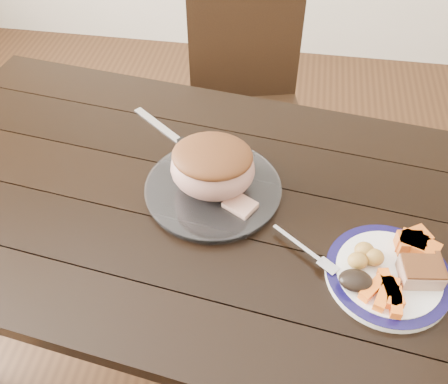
# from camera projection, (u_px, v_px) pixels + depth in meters

# --- Properties ---
(ground) EXTENTS (4.00, 4.00, 0.00)m
(ground) POSITION_uv_depth(u_px,v_px,m) (203.00, 340.00, 1.78)
(ground) COLOR #472B16
(ground) RESTS_ON ground
(dining_table) EXTENTS (1.70, 1.10, 0.75)m
(dining_table) POSITION_uv_depth(u_px,v_px,m) (195.00, 221.00, 1.31)
(dining_table) COLOR black
(dining_table) RESTS_ON ground
(chair_far) EXTENTS (0.51, 0.52, 0.93)m
(chair_far) POSITION_uv_depth(u_px,v_px,m) (247.00, 99.00, 1.90)
(chair_far) COLOR black
(chair_far) RESTS_ON ground
(dinner_plate) EXTENTS (0.27, 0.27, 0.02)m
(dinner_plate) POSITION_uv_depth(u_px,v_px,m) (388.00, 275.00, 1.07)
(dinner_plate) COLOR white
(dinner_plate) RESTS_ON dining_table
(plate_rim) EXTENTS (0.27, 0.27, 0.02)m
(plate_rim) POSITION_uv_depth(u_px,v_px,m) (389.00, 273.00, 1.06)
(plate_rim) COLOR #100B3B
(plate_rim) RESTS_ON dinner_plate
(serving_platter) EXTENTS (0.33, 0.33, 0.02)m
(serving_platter) POSITION_uv_depth(u_px,v_px,m) (213.00, 190.00, 1.24)
(serving_platter) COLOR white
(serving_platter) RESTS_ON dining_table
(pork_slice) EXTENTS (0.09, 0.08, 0.04)m
(pork_slice) POSITION_uv_depth(u_px,v_px,m) (421.00, 272.00, 1.04)
(pork_slice) COLOR tan
(pork_slice) RESTS_ON dinner_plate
(roasted_potatoes) EXTENTS (0.08, 0.07, 0.04)m
(roasted_potatoes) POSITION_uv_depth(u_px,v_px,m) (365.00, 256.00, 1.07)
(roasted_potatoes) COLOR gold
(roasted_potatoes) RESTS_ON dinner_plate
(carrot_batons) EXTENTS (0.09, 0.11, 0.02)m
(carrot_batons) POSITION_uv_depth(u_px,v_px,m) (387.00, 293.00, 1.01)
(carrot_batons) COLOR orange
(carrot_batons) RESTS_ON dinner_plate
(pumpkin_wedges) EXTENTS (0.09, 0.09, 0.04)m
(pumpkin_wedges) POSITION_uv_depth(u_px,v_px,m) (415.00, 244.00, 1.09)
(pumpkin_wedges) COLOR orange
(pumpkin_wedges) RESTS_ON dinner_plate
(dark_mushroom) EXTENTS (0.07, 0.05, 0.03)m
(dark_mushroom) POSITION_uv_depth(u_px,v_px,m) (356.00, 280.00, 1.03)
(dark_mushroom) COLOR black
(dark_mushroom) RESTS_ON dinner_plate
(fork) EXTENTS (0.15, 0.12, 0.00)m
(fork) POSITION_uv_depth(u_px,v_px,m) (309.00, 252.00, 1.10)
(fork) COLOR silver
(fork) RESTS_ON dinner_plate
(roast_joint) EXTENTS (0.20, 0.18, 0.13)m
(roast_joint) POSITION_uv_depth(u_px,v_px,m) (213.00, 169.00, 1.19)
(roast_joint) COLOR #AE776A
(roast_joint) RESTS_ON serving_platter
(cut_slice) EXTENTS (0.09, 0.08, 0.02)m
(cut_slice) POSITION_uv_depth(u_px,v_px,m) (240.00, 205.00, 1.18)
(cut_slice) COLOR tan
(cut_slice) RESTS_ON serving_platter
(carving_knife) EXTENTS (0.26, 0.22, 0.01)m
(carving_knife) POSITION_uv_depth(u_px,v_px,m) (184.00, 144.00, 1.37)
(carving_knife) COLOR silver
(carving_knife) RESTS_ON dining_table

